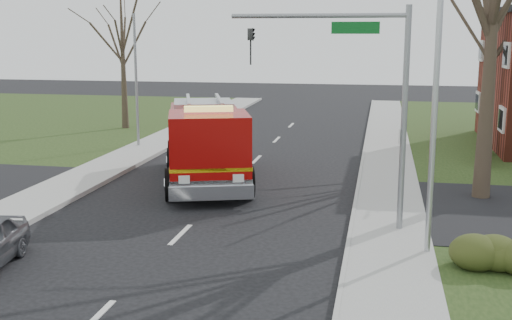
# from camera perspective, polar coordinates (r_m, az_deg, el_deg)

# --- Properties ---
(ground) EXTENTS (120.00, 120.00, 0.00)m
(ground) POSITION_cam_1_polar(r_m,az_deg,el_deg) (19.65, -6.74, -6.63)
(ground) COLOR black
(ground) RESTS_ON ground
(sidewalk_right) EXTENTS (2.40, 80.00, 0.15)m
(sidewalk_right) POSITION_cam_1_polar(r_m,az_deg,el_deg) (18.75, 11.77, -7.44)
(sidewalk_right) COLOR gray
(sidewalk_right) RESTS_ON ground
(health_center_sign) EXTENTS (0.12, 2.00, 1.40)m
(health_center_sign) POSITION_cam_1_polar(r_m,az_deg,el_deg) (31.07, 19.60, 1.07)
(health_center_sign) COLOR #541313
(health_center_sign) RESTS_ON ground
(hedge_corner) EXTENTS (2.80, 2.00, 0.90)m
(hedge_corner) POSITION_cam_1_polar(r_m,az_deg,el_deg) (17.92, 20.92, -7.14)
(hedge_corner) COLOR #2E3A15
(hedge_corner) RESTS_ON lawn_right
(bare_tree_far) EXTENTS (5.25, 5.25, 10.50)m
(bare_tree_far) POSITION_cam_1_polar(r_m,az_deg,el_deg) (33.20, 20.49, 11.36)
(bare_tree_far) COLOR #392E22
(bare_tree_far) RESTS_ON ground
(bare_tree_left) EXTENTS (4.50, 4.50, 9.00)m
(bare_tree_left) POSITION_cam_1_polar(r_m,az_deg,el_deg) (40.97, -11.81, 10.36)
(bare_tree_left) COLOR #392E22
(bare_tree_left) RESTS_ON ground
(traffic_signal_mast) EXTENTS (5.29, 0.18, 6.80)m
(traffic_signal_mast) POSITION_cam_1_polar(r_m,az_deg,el_deg) (19.34, 9.33, 7.25)
(traffic_signal_mast) COLOR gray
(traffic_signal_mast) RESTS_ON ground
(streetlight_pole) EXTENTS (1.48, 0.16, 8.40)m
(streetlight_pole) POSITION_cam_1_polar(r_m,az_deg,el_deg) (17.40, 15.49, 6.05)
(streetlight_pole) COLOR #B7BABF
(streetlight_pole) RESTS_ON ground
(utility_pole_far) EXTENTS (0.14, 0.14, 7.00)m
(utility_pole_far) POSITION_cam_1_polar(r_m,az_deg,el_deg) (34.30, -10.60, 6.84)
(utility_pole_far) COLOR gray
(utility_pole_far) RESTS_ON ground
(fire_engine) EXTENTS (5.40, 8.99, 3.43)m
(fire_engine) POSITION_cam_1_polar(r_m,az_deg,el_deg) (26.01, -4.45, 1.34)
(fire_engine) COLOR #910806
(fire_engine) RESTS_ON ground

